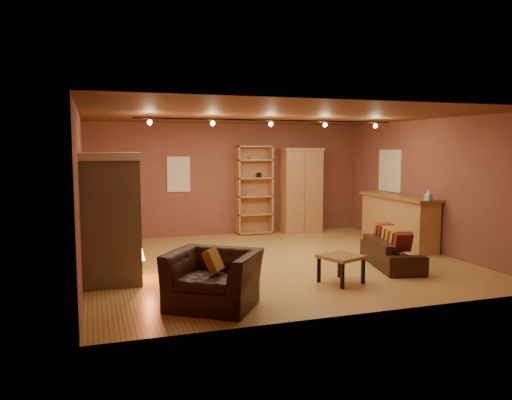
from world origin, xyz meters
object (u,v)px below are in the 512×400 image
object	(u,v)px
bookcase	(254,189)
loveseat	(392,247)
bar_counter	(398,220)
armchair	(213,270)
armoire	(301,190)
coffee_table	(341,259)
fireplace	(111,218)

from	to	relation	value
bookcase	loveseat	xyz separation A→B (m)	(1.34, -4.19, -0.78)
bar_counter	armchair	size ratio (longest dim) A/B	1.68
bookcase	bar_counter	xyz separation A→B (m)	(2.60, -2.52, -0.57)
bookcase	bar_counter	distance (m)	3.66
armoire	armchair	world-z (taller)	armoire
bar_counter	armchair	bearing A→B (deg)	-149.27
loveseat	bar_counter	bearing A→B (deg)	-23.33
bookcase	coffee_table	size ratio (longest dim) A/B	2.88
fireplace	coffee_table	size ratio (longest dim) A/B	2.71
fireplace	loveseat	distance (m)	5.05
fireplace	armchair	world-z (taller)	fireplace
bookcase	armoire	world-z (taller)	bookcase
armchair	loveseat	bearing A→B (deg)	53.60
fireplace	armoire	distance (m)	6.04
bookcase	loveseat	bearing A→B (deg)	-72.29
armoire	coffee_table	size ratio (longest dim) A/B	2.80
armchair	bookcase	bearing A→B (deg)	101.21
fireplace	armchair	bearing A→B (deg)	-53.55
armoire	coffee_table	xyz separation A→B (m)	(-1.34, -4.77, -0.71)
bookcase	armchair	size ratio (longest dim) A/B	1.58
coffee_table	loveseat	bearing A→B (deg)	27.17
bar_counter	armoire	bearing A→B (deg)	120.08
loveseat	coffee_table	world-z (taller)	loveseat
armoire	loveseat	distance (m)	4.10
bookcase	armoire	xyz separation A→B (m)	(1.24, -0.16, -0.04)
armchair	armoire	bearing A→B (deg)	90.44
bookcase	fireplace	bearing A→B (deg)	-134.28
fireplace	bookcase	world-z (taller)	bookcase
armoire	bar_counter	xyz separation A→B (m)	(1.37, -2.36, -0.52)
bar_counter	coffee_table	size ratio (longest dim) A/B	3.04
armchair	fireplace	bearing A→B (deg)	161.00
bookcase	bar_counter	world-z (taller)	bookcase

